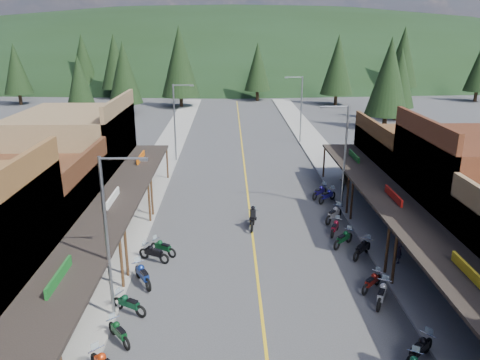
{
  "coord_description": "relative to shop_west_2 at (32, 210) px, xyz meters",
  "views": [
    {
      "loc": [
        -1.51,
        -25.48,
        13.15
      ],
      "look_at": [
        -0.77,
        6.1,
        3.0
      ],
      "focal_mm": 35.0,
      "sensor_mm": 36.0,
      "label": 1
    }
  ],
  "objects": [
    {
      "name": "bike_west_4",
      "position": [
        7.33,
        -9.57,
        -1.98
      ],
      "size": [
        1.7,
        1.91,
        1.1
      ],
      "primitive_type": null,
      "rotation": [
        0.0,
        0.0,
        0.67
      ],
      "color": "#0C3C19",
      "rests_on": "ground"
    },
    {
      "name": "pine_9",
      "position": [
        37.75,
        43.3,
        3.85
      ],
      "size": [
        4.93,
        4.93,
        10.8
      ],
      "color": "black",
      "rests_on": "ground"
    },
    {
      "name": "shop_east_2",
      "position": [
        27.54,
        0.0,
        0.99
      ],
      "size": [
        10.9,
        9.0,
        8.2
      ],
      "color": "#562B19",
      "rests_on": "ground"
    },
    {
      "name": "pine_7",
      "position": [
        -18.25,
        74.3,
        4.7
      ],
      "size": [
        5.88,
        5.88,
        12.5
      ],
      "color": "black",
      "rests_on": "ground"
    },
    {
      "name": "bike_east_7",
      "position": [
        20.23,
        -1.73,
        -1.92
      ],
      "size": [
        1.93,
        2.08,
        1.22
      ],
      "primitive_type": null,
      "rotation": [
        0.0,
        0.0,
        -0.71
      ],
      "color": "black",
      "rests_on": "ground"
    },
    {
      "name": "ridge_hill",
      "position": [
        13.75,
        133.3,
        -2.53
      ],
      "size": [
        310.0,
        140.0,
        60.0
      ],
      "primitive_type": "ellipsoid",
      "color": "black",
      "rests_on": "ground"
    },
    {
      "name": "bike_east_10",
      "position": [
        19.69,
        3.76,
        -1.89
      ],
      "size": [
        2.01,
        2.22,
        1.29
      ],
      "primitive_type": null,
      "rotation": [
        0.0,
        0.0,
        -0.68
      ],
      "color": "gray",
      "rests_on": "ground"
    },
    {
      "name": "streetlight_1",
      "position": [
        6.8,
        20.3,
        1.93
      ],
      "size": [
        2.16,
        0.18,
        8.0
      ],
      "color": "gray",
      "rests_on": "ground"
    },
    {
      "name": "pine_2",
      "position": [
        3.75,
        56.3,
        5.46
      ],
      "size": [
        6.72,
        6.72,
        14.0
      ],
      "color": "black",
      "rests_on": "ground"
    },
    {
      "name": "sidewalk_west",
      "position": [
        5.05,
        18.3,
        -2.46
      ],
      "size": [
        3.4,
        94.0,
        0.15
      ],
      "primitive_type": "cube",
      "color": "gray",
      "rests_on": "ground"
    },
    {
      "name": "sidewalk_east",
      "position": [
        22.45,
        18.3,
        -2.46
      ],
      "size": [
        3.4,
        94.0,
        0.15
      ],
      "primitive_type": "cube",
      "color": "gray",
      "rests_on": "ground"
    },
    {
      "name": "bike_east_12",
      "position": [
        19.61,
        8.75,
        -1.94
      ],
      "size": [
        1.89,
        2.04,
        1.19
      ],
      "primitive_type": null,
      "rotation": [
        0.0,
        0.0,
        -0.71
      ],
      "color": "navy",
      "rests_on": "ground"
    },
    {
      "name": "pine_10",
      "position": [
        -4.25,
        48.3,
        4.25
      ],
      "size": [
        5.38,
        5.38,
        11.6
      ],
      "color": "black",
      "rests_on": "ground"
    },
    {
      "name": "bike_west_6",
      "position": [
        7.53,
        -4.67,
        -1.89
      ],
      "size": [
        1.76,
        2.34,
        1.29
      ],
      "primitive_type": null,
      "rotation": [
        0.0,
        0.0,
        0.51
      ],
      "color": "navy",
      "rests_on": "ground"
    },
    {
      "name": "rider_on_bike",
      "position": [
        13.83,
        2.83,
        -1.85
      ],
      "size": [
        1.01,
        2.32,
        1.71
      ],
      "rotation": [
        0.0,
        0.0,
        -0.12
      ],
      "color": "black",
      "rests_on": "ground"
    },
    {
      "name": "shop_west_3",
      "position": [
        -0.03,
        9.6,
        0.99
      ],
      "size": [
        10.9,
        10.2,
        8.2
      ],
      "color": "brown",
      "rests_on": "ground"
    },
    {
      "name": "shop_west_2",
      "position": [
        0.0,
        0.0,
        0.0
      ],
      "size": [
        10.9,
        9.0,
        6.2
      ],
      "color": "#3F2111",
      "rests_on": "ground"
    },
    {
      "name": "bike_east_11",
      "position": [
        20.04,
        7.77,
        -1.93
      ],
      "size": [
        2.03,
        1.97,
        1.21
      ],
      "primitive_type": null,
      "rotation": [
        0.0,
        0.0,
        -0.81
      ],
      "color": "navy",
      "rests_on": "ground"
    },
    {
      "name": "bike_east_6",
      "position": [
        19.71,
        -5.53,
        -1.99
      ],
      "size": [
        1.78,
        1.8,
        1.09
      ],
      "primitive_type": null,
      "rotation": [
        0.0,
        0.0,
        -0.77
      ],
      "color": "#61110D",
      "rests_on": "ground"
    },
    {
      "name": "bike_east_9",
      "position": [
        19.32,
        1.61,
        -1.98
      ],
      "size": [
        1.42,
        2.04,
        1.11
      ],
      "primitive_type": null,
      "rotation": [
        0.0,
        0.0,
        -0.44
      ],
      "color": "maroon",
      "rests_on": "ground"
    },
    {
      "name": "pine_1",
      "position": [
        -10.25,
        68.3,
        4.7
      ],
      "size": [
        5.88,
        5.88,
        12.5
      ],
      "color": "black",
      "rests_on": "ground"
    },
    {
      "name": "centerline",
      "position": [
        13.75,
        18.3,
        -2.53
      ],
      "size": [
        0.15,
        90.0,
        0.01
      ],
      "primitive_type": "cube",
      "color": "gold",
      "rests_on": "ground"
    },
    {
      "name": "streetlight_3",
      "position": [
        20.71,
        28.3,
        1.93
      ],
      "size": [
        2.16,
        0.18,
        8.0
      ],
      "color": "gray",
      "rests_on": "ground"
    },
    {
      "name": "bike_west_7",
      "position": [
        7.71,
        -2.01,
        -1.94
      ],
      "size": [
        2.15,
        1.58,
        1.18
      ],
      "primitive_type": null,
      "rotation": [
        0.0,
        0.0,
        1.08
      ],
      "color": "black",
      "rests_on": "ground"
    },
    {
      "name": "pedestrian_east_b",
      "position": [
        22.02,
        10.41,
        -1.6
      ],
      "size": [
        0.78,
        0.47,
        1.57
      ],
      "primitive_type": "imported",
      "rotation": [
        0.0,
        0.0,
        3.1
      ],
      "color": "brown",
      "rests_on": "sidewalk_east"
    },
    {
      "name": "bike_east_5",
      "position": [
        19.84,
        -6.82,
        -1.92
      ],
      "size": [
        1.63,
        2.24,
        1.23
      ],
      "primitive_type": null,
      "rotation": [
        0.0,
        0.0,
        -0.48
      ],
      "color": "#A9AAAF",
      "rests_on": "ground"
    },
    {
      "name": "pine_0",
      "position": [
        -26.25,
        60.3,
        3.95
      ],
      "size": [
        5.04,
        5.04,
        11.0
      ],
      "color": "black",
      "rests_on": "ground"
    },
    {
      "name": "pine_5",
      "position": [
        47.75,
        70.3,
        5.46
      ],
      "size": [
        6.72,
        6.72,
        14.0
      ],
      "color": "black",
      "rests_on": "ground"
    },
    {
      "name": "pine_4",
      "position": [
        31.75,
        58.3,
        4.7
      ],
      "size": [
        5.88,
        5.88,
        12.5
      ],
      "color": "black",
      "rests_on": "ground"
    },
    {
      "name": "streetlight_2",
      "position": [
        20.71,
        6.3,
        1.93
      ],
      "size": [
        2.16,
        0.18,
        8.0
      ],
      "color": "gray",
      "rests_on": "ground"
    },
    {
      "name": "bike_west_5",
      "position": [
        7.33,
        -7.38,
        -1.96
      ],
      "size": [
        2.09,
        1.6,
        1.16
      ],
      "primitive_type": null,
      "rotation": [
        0.0,
        0.0,
        1.04
      ],
      "color": "#0B3B21",
      "rests_on": "ground"
    },
    {
      "name": "bike_east_8",
      "position": [
        19.44,
        -0.25,
        -1.94
      ],
      "size": [
        1.94,
        1.95,
        1.18
      ],
      "primitive_type": null,
      "rotation": [
        0.0,
        0.0,
        -0.78
      ],
      "color": "#0C401D",
      "rests_on": "ground"
    },
    {
      "name": "bike_west_8",
      "position": [
        8.14,
        -1.19,
        -1.97
      ],
      "size": [
        1.98,
        1.64,
        1.12
      ],
      "primitive_type": null,
      "rotation": [
        0.0,
        0.0,
        0.97
      ],
      "color": "#0D431E",
      "rests_on": "ground"
    },
    {
      "name": "shop_east_3",
      "position": [
        27.51,
        9.6,
        -0.0
      ],
      "size": [
        10.9,
        10.2,
        6.2
      ],
      "color": "#4C2D16",
      "rests_on": "ground"
    },
    {
      "name": "streetlight_0",
      "position": [
        6.8,
        -7.7,
        1.93
      ],
      "size": [
        2.16,
        0.18,
        8.0
      ],
      "color": "gray",
      "rests_on": "ground"
    },
    {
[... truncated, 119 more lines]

